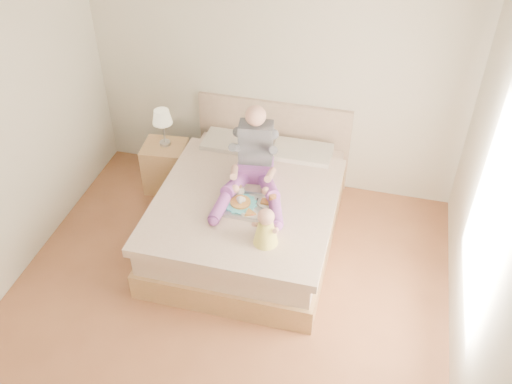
% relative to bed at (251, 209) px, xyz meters
% --- Properties ---
extents(room, '(4.02, 4.22, 2.71)m').
position_rel_bed_xyz_m(room, '(0.08, -1.08, 1.19)').
color(room, brown).
rests_on(room, ground).
extents(bed, '(1.70, 2.18, 1.00)m').
position_rel_bed_xyz_m(bed, '(0.00, 0.00, 0.00)').
color(bed, '#9A7447').
rests_on(bed, ground).
extents(nightstand, '(0.50, 0.45, 0.56)m').
position_rel_bed_xyz_m(nightstand, '(-1.12, 0.52, -0.04)').
color(nightstand, '#9A7447').
rests_on(nightstand, ground).
extents(lamp, '(0.21, 0.21, 0.43)m').
position_rel_bed_xyz_m(lamp, '(-1.11, 0.54, 0.57)').
color(lamp, '#AFB2B6').
rests_on(lamp, nightstand).
extents(adult, '(0.68, 1.02, 0.81)m').
position_rel_bed_xyz_m(adult, '(0.02, 0.06, 0.53)').
color(adult, '#78388E').
rests_on(adult, bed).
extents(tray, '(0.49, 0.39, 0.14)m').
position_rel_bed_xyz_m(tray, '(0.08, -0.29, 0.32)').
color(tray, '#AFB2B6').
rests_on(tray, bed).
extents(baby, '(0.24, 0.33, 0.37)m').
position_rel_bed_xyz_m(baby, '(0.33, -0.71, 0.44)').
color(baby, '#F3E94C').
rests_on(baby, bed).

